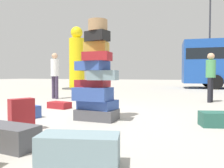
# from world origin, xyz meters

# --- Properties ---
(ground_plane) EXTENTS (80.00, 80.00, 0.00)m
(ground_plane) POSITION_xyz_m (0.00, 0.00, 0.00)
(ground_plane) COLOR #ADA89E
(suitcase_tower) EXTENTS (0.91, 0.72, 1.95)m
(suitcase_tower) POSITION_xyz_m (0.25, -0.18, 0.76)
(suitcase_tower) COLOR #4C4C51
(suitcase_tower) RESTS_ON ground
(suitcase_maroon_right_side) EXTENTS (0.31, 0.40, 0.51)m
(suitcase_maroon_right_side) POSITION_xyz_m (-0.44, -1.41, 0.26)
(suitcase_maroon_right_side) COLOR maroon
(suitcase_maroon_right_side) RESTS_ON ground
(suitcase_teal_foreground_near) EXTENTS (0.66, 0.49, 0.25)m
(suitcase_teal_foreground_near) POSITION_xyz_m (2.42, 0.11, 0.12)
(suitcase_teal_foreground_near) COLOR #26594C
(suitcase_teal_foreground_near) RESTS_ON ground
(suitcase_maroon_white_trunk) EXTENTS (0.62, 0.40, 0.17)m
(suitcase_maroon_white_trunk) POSITION_xyz_m (-1.33, 0.83, 0.08)
(suitcase_maroon_white_trunk) COLOR maroon
(suitcase_maroon_white_trunk) RESTS_ON ground
(suitcase_charcoal_left_side) EXTENTS (0.77, 0.40, 0.28)m
(suitcase_charcoal_left_side) POSITION_xyz_m (0.01, -2.09, 0.14)
(suitcase_charcoal_left_side) COLOR #4C4C51
(suitcase_charcoal_left_side) RESTS_ON ground
(suitcase_navy_upright_blue) EXTENTS (0.65, 0.58, 0.25)m
(suitcase_navy_upright_blue) POSITION_xyz_m (-1.21, -0.53, 0.12)
(suitcase_navy_upright_blue) COLOR #334F99
(suitcase_navy_upright_blue) RESTS_ON ground
(suitcase_slate_behind_tower) EXTENTS (0.83, 0.54, 0.31)m
(suitcase_slate_behind_tower) POSITION_xyz_m (1.09, -2.25, 0.16)
(suitcase_slate_behind_tower) COLOR gray
(suitcase_slate_behind_tower) RESTS_ON ground
(person_bearded_onlooker) EXTENTS (0.30, 0.33, 1.59)m
(person_bearded_onlooker) POSITION_xyz_m (2.40, 3.78, 0.95)
(person_bearded_onlooker) COLOR black
(person_bearded_onlooker) RESTS_ON ground
(person_tourist_with_camera) EXTENTS (0.33, 0.30, 1.70)m
(person_tourist_with_camera) POSITION_xyz_m (-2.91, 2.78, 1.01)
(person_tourist_with_camera) COLOR #3F334C
(person_tourist_with_camera) RESTS_ON ground
(yellow_dummy_statue) EXTENTS (1.33, 1.33, 3.91)m
(yellow_dummy_statue) POSITION_xyz_m (-5.18, 8.08, 1.73)
(yellow_dummy_statue) COLOR yellow
(yellow_dummy_statue) RESTS_ON ground
(lamp_post) EXTENTS (0.36, 0.36, 6.77)m
(lamp_post) POSITION_xyz_m (2.59, 13.80, 4.36)
(lamp_post) COLOR #333338
(lamp_post) RESTS_ON ground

